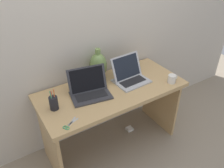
{
  "coord_description": "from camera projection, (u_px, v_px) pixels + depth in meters",
  "views": [
    {
      "loc": [
        -0.93,
        -1.47,
        1.91
      ],
      "look_at": [
        0.0,
        0.0,
        0.78
      ],
      "focal_mm": 36.45,
      "sensor_mm": 36.0,
      "label": 1
    }
  ],
  "objects": [
    {
      "name": "laptop_right",
      "position": [
        129.0,
        74.0,
        2.2
      ],
      "size": [
        0.33,
        0.27,
        0.24
      ],
      "color": "#B2B2B7",
      "rests_on": "desk"
    },
    {
      "name": "coffee_mug",
      "position": [
        172.0,
        79.0,
        2.17
      ],
      "size": [
        0.11,
        0.08,
        0.08
      ],
      "color": "white",
      "rests_on": "desk"
    },
    {
      "name": "back_wall",
      "position": [
        92.0,
        28.0,
        2.1
      ],
      "size": [
        4.4,
        0.04,
        2.4
      ],
      "primitive_type": "cube",
      "color": "beige",
      "rests_on": "ground"
    },
    {
      "name": "scissors",
      "position": [
        69.0,
        125.0,
        1.69
      ],
      "size": [
        0.14,
        0.11,
        0.01
      ],
      "color": "#B7B7BC",
      "rests_on": "desk"
    },
    {
      "name": "ground_plane",
      "position": [
        112.0,
        143.0,
        2.5
      ],
      "size": [
        6.0,
        6.0,
        0.0
      ],
      "primitive_type": "plane",
      "color": "gray"
    },
    {
      "name": "desk",
      "position": [
        112.0,
        102.0,
        2.19
      ],
      "size": [
        1.38,
        0.62,
        0.73
      ],
      "color": "tan",
      "rests_on": "ground"
    },
    {
      "name": "laptop_left",
      "position": [
        89.0,
        88.0,
        2.0
      ],
      "size": [
        0.38,
        0.29,
        0.24
      ],
      "color": "#333338",
      "rests_on": "desk"
    },
    {
      "name": "green_vase",
      "position": [
        98.0,
        65.0,
        2.21
      ],
      "size": [
        0.17,
        0.17,
        0.3
      ],
      "color": "#75934C",
      "rests_on": "desk"
    },
    {
      "name": "pen_cup",
      "position": [
        54.0,
        103.0,
        1.83
      ],
      "size": [
        0.07,
        0.07,
        0.19
      ],
      "color": "black",
      "rests_on": "desk"
    },
    {
      "name": "power_brick",
      "position": [
        129.0,
        129.0,
        2.67
      ],
      "size": [
        0.07,
        0.07,
        0.03
      ],
      "primitive_type": "cube",
      "color": "white",
      "rests_on": "ground"
    }
  ]
}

